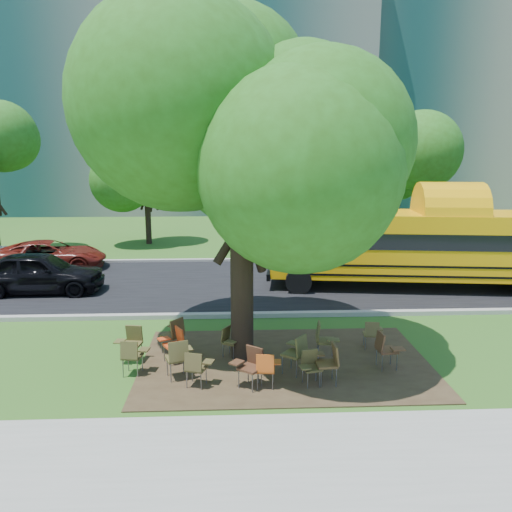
{
  "coord_description": "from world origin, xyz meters",
  "views": [
    {
      "loc": [
        -0.24,
        -11.91,
        5.08
      ],
      "look_at": [
        0.5,
        4.35,
        1.67
      ],
      "focal_mm": 35.0,
      "sensor_mm": 36.0,
      "label": 1
    }
  ],
  "objects_px": {
    "school_bus": "(443,245)",
    "chair_9": "(175,341)",
    "chair_10": "(229,339)",
    "chair_13": "(372,332)",
    "chair_2": "(179,355)",
    "chair_14": "(132,340)",
    "black_car": "(39,273)",
    "chair_5": "(310,364)",
    "chair_7": "(386,347)",
    "chair_11": "(297,350)",
    "chair_0": "(132,354)",
    "chair_6": "(329,359)",
    "chair_3": "(251,363)",
    "bg_car_red": "(50,255)",
    "chair_8": "(174,332)",
    "chair_12": "(324,337)",
    "chair_4": "(266,367)",
    "main_tree": "(241,140)",
    "chair_1": "(196,366)"
  },
  "relations": [
    {
      "from": "chair_9",
      "to": "chair_14",
      "type": "relative_size",
      "value": 0.99
    },
    {
      "from": "chair_0",
      "to": "chair_5",
      "type": "xyz_separation_m",
      "value": [
        4.01,
        -0.66,
        -0.04
      ]
    },
    {
      "from": "chair_8",
      "to": "chair_14",
      "type": "xyz_separation_m",
      "value": [
        -1.0,
        -0.41,
        -0.04
      ]
    },
    {
      "from": "chair_7",
      "to": "chair_10",
      "type": "distance_m",
      "value": 3.8
    },
    {
      "from": "chair_2",
      "to": "chair_4",
      "type": "xyz_separation_m",
      "value": [
        1.95,
        -0.53,
        -0.08
      ]
    },
    {
      "from": "chair_6",
      "to": "chair_9",
      "type": "bearing_deg",
      "value": 67.05
    },
    {
      "from": "chair_2",
      "to": "chair_13",
      "type": "relative_size",
      "value": 1.22
    },
    {
      "from": "chair_4",
      "to": "chair_3",
      "type": "bearing_deg",
      "value": 171.97
    },
    {
      "from": "chair_7",
      "to": "chair_9",
      "type": "height_order",
      "value": "chair_7"
    },
    {
      "from": "chair_8",
      "to": "chair_13",
      "type": "relative_size",
      "value": 1.22
    },
    {
      "from": "chair_12",
      "to": "chair_13",
      "type": "height_order",
      "value": "chair_12"
    },
    {
      "from": "chair_10",
      "to": "chair_13",
      "type": "height_order",
      "value": "chair_10"
    },
    {
      "from": "chair_9",
      "to": "chair_11",
      "type": "relative_size",
      "value": 0.91
    },
    {
      "from": "chair_5",
      "to": "chair_12",
      "type": "distance_m",
      "value": 1.45
    },
    {
      "from": "chair_4",
      "to": "chair_10",
      "type": "relative_size",
      "value": 1.06
    },
    {
      "from": "chair_2",
      "to": "chair_12",
      "type": "xyz_separation_m",
      "value": [
        3.46,
        0.94,
        -0.01
      ]
    },
    {
      "from": "chair_1",
      "to": "chair_13",
      "type": "height_order",
      "value": "chair_1"
    },
    {
      "from": "chair_1",
      "to": "chair_12",
      "type": "relative_size",
      "value": 0.89
    },
    {
      "from": "chair_1",
      "to": "chair_2",
      "type": "xyz_separation_m",
      "value": [
        -0.43,
        0.43,
        0.07
      ]
    },
    {
      "from": "chair_5",
      "to": "chair_7",
      "type": "xyz_separation_m",
      "value": [
        1.9,
        0.72,
        0.07
      ]
    },
    {
      "from": "school_bus",
      "to": "chair_3",
      "type": "height_order",
      "value": "school_bus"
    },
    {
      "from": "chair_5",
      "to": "chair_7",
      "type": "distance_m",
      "value": 2.03
    },
    {
      "from": "school_bus",
      "to": "chair_8",
      "type": "xyz_separation_m",
      "value": [
        -9.33,
        -5.83,
        -1.07
      ]
    },
    {
      "from": "chair_13",
      "to": "chair_0",
      "type": "bearing_deg",
      "value": -160.81
    },
    {
      "from": "school_bus",
      "to": "chair_9",
      "type": "bearing_deg",
      "value": -138.46
    },
    {
      "from": "chair_12",
      "to": "main_tree",
      "type": "bearing_deg",
      "value": -90.03
    },
    {
      "from": "chair_13",
      "to": "chair_10",
      "type": "bearing_deg",
      "value": -167.76
    },
    {
      "from": "school_bus",
      "to": "chair_9",
      "type": "distance_m",
      "value": 11.29
    },
    {
      "from": "chair_3",
      "to": "black_car",
      "type": "height_order",
      "value": "black_car"
    },
    {
      "from": "chair_14",
      "to": "black_car",
      "type": "distance_m",
      "value": 7.75
    },
    {
      "from": "school_bus",
      "to": "chair_12",
      "type": "xyz_separation_m",
      "value": [
        -5.61,
        -6.39,
        -1.08
      ]
    },
    {
      "from": "chair_12",
      "to": "chair_4",
      "type": "bearing_deg",
      "value": -39.21
    },
    {
      "from": "chair_2",
      "to": "chair_10",
      "type": "bearing_deg",
      "value": 27.58
    },
    {
      "from": "chair_0",
      "to": "chair_6",
      "type": "xyz_separation_m",
      "value": [
        4.43,
        -0.62,
        0.04
      ]
    },
    {
      "from": "main_tree",
      "to": "school_bus",
      "type": "relative_size",
      "value": 0.75
    },
    {
      "from": "chair_6",
      "to": "chair_14",
      "type": "xyz_separation_m",
      "value": [
        -4.61,
        1.45,
        -0.03
      ]
    },
    {
      "from": "chair_8",
      "to": "chair_13",
      "type": "height_order",
      "value": "chair_8"
    },
    {
      "from": "chair_2",
      "to": "black_car",
      "type": "height_order",
      "value": "black_car"
    },
    {
      "from": "chair_5",
      "to": "chair_6",
      "type": "xyz_separation_m",
      "value": [
        0.42,
        0.04,
        0.09
      ]
    },
    {
      "from": "chair_4",
      "to": "chair_10",
      "type": "distance_m",
      "value": 1.91
    },
    {
      "from": "chair_6",
      "to": "chair_11",
      "type": "distance_m",
      "value": 0.82
    },
    {
      "from": "chair_3",
      "to": "chair_12",
      "type": "distance_m",
      "value": 2.31
    },
    {
      "from": "chair_3",
      "to": "chair_8",
      "type": "distance_m",
      "value": 2.7
    },
    {
      "from": "main_tree",
      "to": "chair_3",
      "type": "bearing_deg",
      "value": -84.63
    },
    {
      "from": "chair_3",
      "to": "chair_6",
      "type": "relative_size",
      "value": 0.97
    },
    {
      "from": "chair_3",
      "to": "bg_car_red",
      "type": "xyz_separation_m",
      "value": [
        -8.36,
        11.49,
        0.09
      ]
    },
    {
      "from": "chair_2",
      "to": "chair_11",
      "type": "xyz_separation_m",
      "value": [
        2.7,
        0.15,
        0.0
      ]
    },
    {
      "from": "chair_2",
      "to": "chair_13",
      "type": "bearing_deg",
      "value": -1.35
    },
    {
      "from": "chair_12",
      "to": "chair_1",
      "type": "bearing_deg",
      "value": -59.08
    },
    {
      "from": "chair_6",
      "to": "chair_8",
      "type": "xyz_separation_m",
      "value": [
        -3.61,
        1.86,
        0.01
      ]
    }
  ]
}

